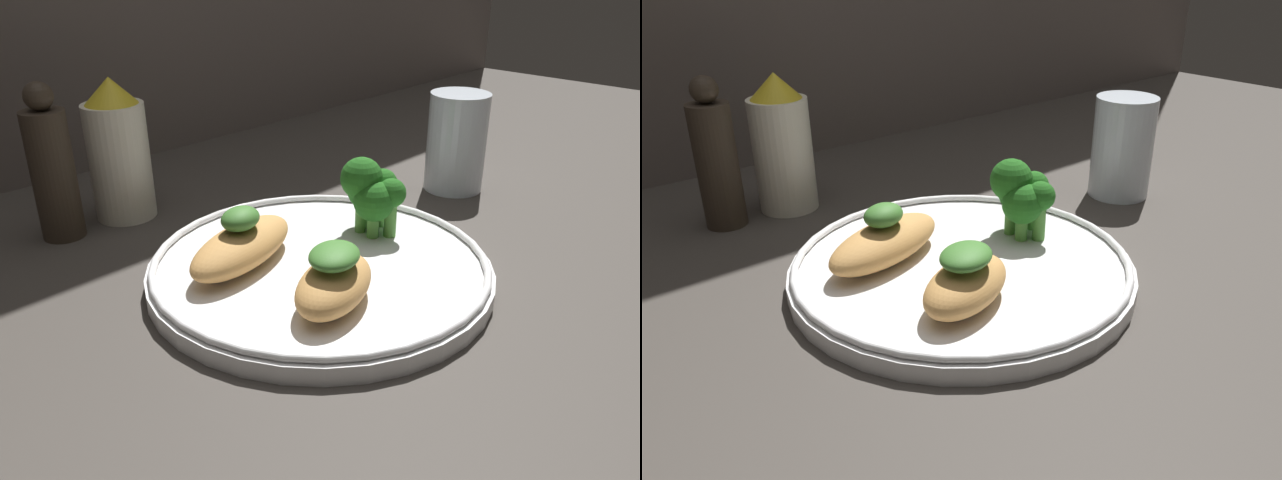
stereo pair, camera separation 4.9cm
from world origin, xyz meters
The scene contains 8 objects.
ground_plane centered at (0.00, 0.00, -0.50)cm, with size 180.00×180.00×1.00cm, color #3D3833.
plate centered at (0.00, 0.00, 0.99)cm, with size 27.36×27.36×2.00cm.
grilled_meat_front centered at (-3.87, -5.04, 3.29)cm, with size 9.76×7.50×4.56cm.
grilled_meat_middle centered at (-4.40, 4.27, 3.15)cm, with size 12.34×7.63×4.82cm.
broccoli_bunch centered at (7.33, 0.98, 5.18)cm, with size 5.46×5.69×6.78cm.
sauce_bottle centered at (-3.97, 22.54, 6.49)cm, with size 5.71×5.71×13.57cm.
pepper_grinder centered at (-10.45, 22.54, 6.41)cm, with size 3.80×3.80×14.13cm.
drinking_glass centered at (24.62, 3.40, 5.21)cm, with size 6.26×6.26×10.42cm.
Camera 2 is at (-28.30, -33.69, 24.70)cm, focal length 35.00 mm.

